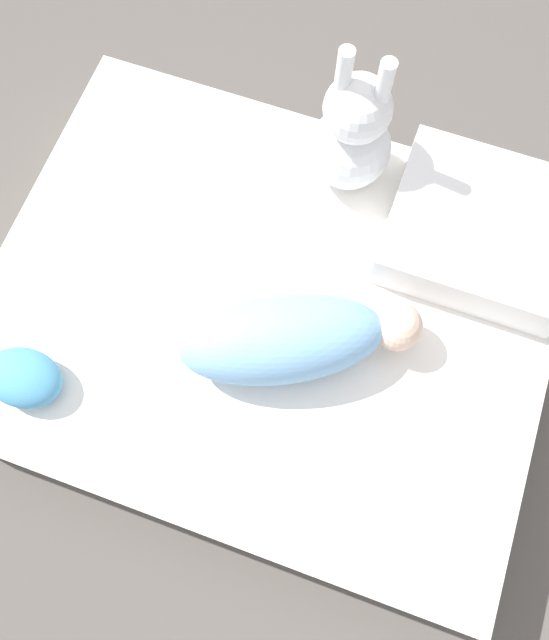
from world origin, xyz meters
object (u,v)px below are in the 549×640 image
bunny_plush (353,135)px  turtle_plush (19,376)px  swaddled_baby (292,338)px  pillow (481,230)px

bunny_plush → turtle_plush: (0.48, 0.71, -0.10)m
swaddled_baby → turtle_plush: size_ratio=2.35×
bunny_plush → turtle_plush: bearing=55.7°
swaddled_baby → turtle_plush: swaddled_baby is taller
swaddled_baby → pillow: (-0.31, -0.38, -0.02)m
swaddled_baby → turtle_plush: (0.50, 0.25, -0.04)m
swaddled_baby → pillow: size_ratio=1.24×
bunny_plush → pillow: bearing=166.7°
pillow → turtle_plush: pillow is taller
swaddled_baby → pillow: bearing=23.9°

